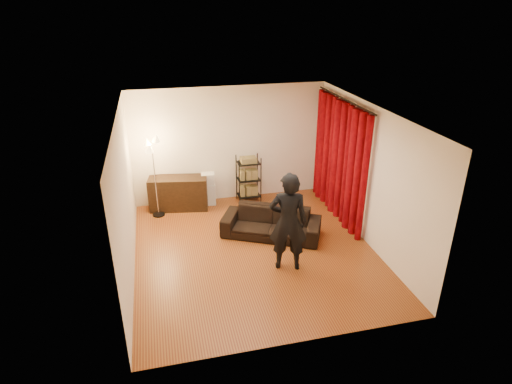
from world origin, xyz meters
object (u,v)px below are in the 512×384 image
object	(u,v)px
sofa	(271,223)
media_cabinet	(179,193)
wire_shelf	(249,179)
storage_boxes	(209,189)
person	(288,222)
floor_lamp	(155,178)

from	to	relation	value
sofa	media_cabinet	distance (m)	2.43
wire_shelf	sofa	bearing A→B (deg)	-87.35
sofa	storage_boxes	world-z (taller)	storage_boxes
person	floor_lamp	world-z (taller)	person
media_cabinet	floor_lamp	size ratio (longest dim) A/B	0.73
sofa	floor_lamp	bearing A→B (deg)	173.26
sofa	person	xyz separation A→B (m)	(-0.02, -1.15, 0.63)
person	floor_lamp	distance (m)	3.41
person	wire_shelf	size ratio (longest dim) A/B	1.63
storage_boxes	floor_lamp	size ratio (longest dim) A/B	0.43
person	media_cabinet	size ratio (longest dim) A/B	1.40
sofa	media_cabinet	world-z (taller)	media_cabinet
person	storage_boxes	bearing A→B (deg)	-54.88
sofa	media_cabinet	bearing A→B (deg)	162.03
person	storage_boxes	size ratio (longest dim) A/B	2.35
floor_lamp	sofa	bearing A→B (deg)	-33.31
media_cabinet	storage_boxes	distance (m)	0.70
storage_boxes	media_cabinet	bearing A→B (deg)	-175.53
media_cabinet	storage_boxes	world-z (taller)	storage_boxes
person	wire_shelf	world-z (taller)	person
person	storage_boxes	distance (m)	3.12
media_cabinet	person	bearing A→B (deg)	-48.93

